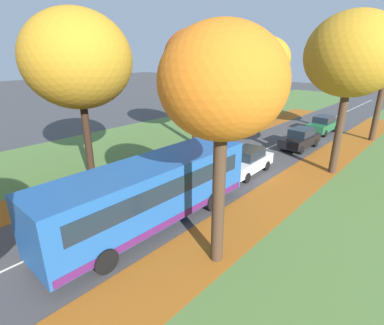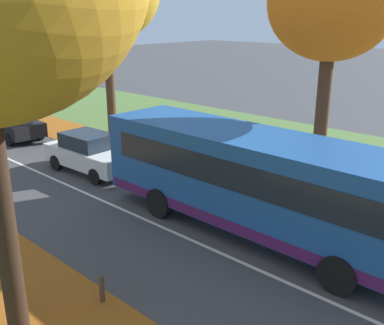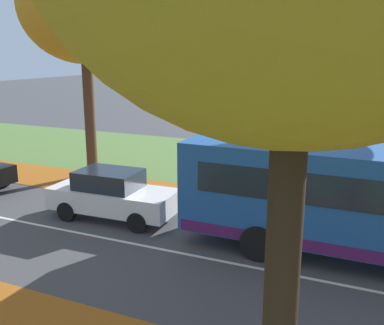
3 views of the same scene
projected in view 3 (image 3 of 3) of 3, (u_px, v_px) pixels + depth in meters
grass_verge_right at (199, 165)px, 21.80m from camera, size 12.00×90.00×0.01m
leaf_litter_right at (308, 213)px, 15.34m from camera, size 2.80×60.00×0.00m
road_centre_line at (80, 233)px, 13.65m from camera, size 0.12×80.00×0.01m
tree_right_mid at (84, 5)px, 18.38m from camera, size 5.34×5.34×9.66m
bus at (383, 200)px, 11.40m from camera, size 2.73×10.42×2.98m
car_white_lead at (113, 194)px, 14.73m from camera, size 1.91×4.26×1.62m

